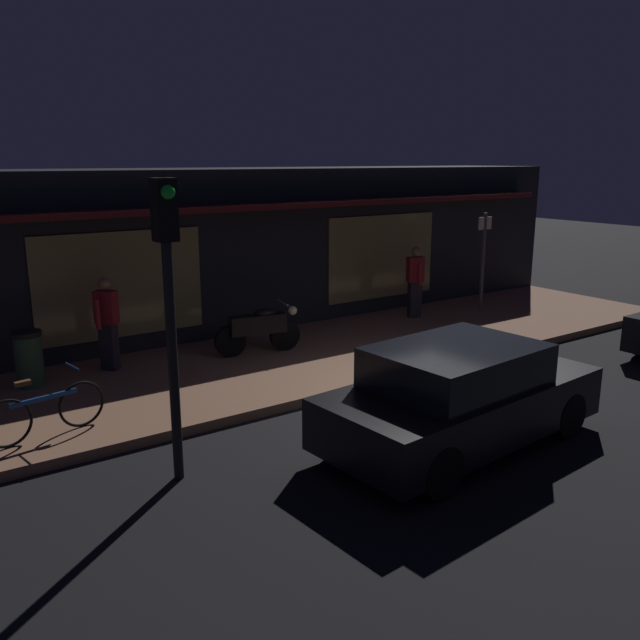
# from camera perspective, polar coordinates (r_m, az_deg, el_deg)

# --- Properties ---
(ground_plane) EXTENTS (60.00, 60.00, 0.00)m
(ground_plane) POSITION_cam_1_polar(r_m,az_deg,el_deg) (10.69, 9.38, -7.17)
(ground_plane) COLOR black
(sidewalk_slab) EXTENTS (18.00, 4.00, 0.15)m
(sidewalk_slab) POSITION_cam_1_polar(r_m,az_deg,el_deg) (12.86, 0.07, -3.00)
(sidewalk_slab) COLOR #8C6047
(sidewalk_slab) RESTS_ON ground_plane
(storefront_building) EXTENTS (18.00, 3.30, 3.60)m
(storefront_building) POSITION_cam_1_polar(r_m,az_deg,el_deg) (15.34, -7.24, 6.26)
(storefront_building) COLOR black
(storefront_building) RESTS_ON ground_plane
(motorcycle) EXTENTS (1.69, 0.61, 0.97)m
(motorcycle) POSITION_cam_1_polar(r_m,az_deg,el_deg) (12.60, -5.29, -0.70)
(motorcycle) COLOR black
(motorcycle) RESTS_ON sidewalk_slab
(bicycle_parked) EXTENTS (1.64, 0.44, 0.91)m
(bicycle_parked) POSITION_cam_1_polar(r_m,az_deg,el_deg) (9.59, -22.81, -7.36)
(bicycle_parked) COLOR black
(bicycle_parked) RESTS_ON sidewalk_slab
(person_photographer) EXTENTS (0.53, 0.46, 1.67)m
(person_photographer) POSITION_cam_1_polar(r_m,az_deg,el_deg) (12.06, -18.04, -0.13)
(person_photographer) COLOR #28232D
(person_photographer) RESTS_ON sidewalk_slab
(person_bystander) EXTENTS (0.43, 0.61, 1.67)m
(person_bystander) POSITION_cam_1_polar(r_m,az_deg,el_deg) (15.55, 8.27, 3.43)
(person_bystander) COLOR #28232D
(person_bystander) RESTS_ON sidewalk_slab
(sign_post) EXTENTS (0.44, 0.09, 2.40)m
(sign_post) POSITION_cam_1_polar(r_m,az_deg,el_deg) (16.46, 14.01, 5.44)
(sign_post) COLOR #47474C
(sign_post) RESTS_ON sidewalk_slab
(trash_bin) EXTENTS (0.48, 0.48, 0.93)m
(trash_bin) POSITION_cam_1_polar(r_m,az_deg,el_deg) (11.75, -24.02, -3.08)
(trash_bin) COLOR #2D4C33
(trash_bin) RESTS_ON sidewalk_slab
(traffic_light_pole) EXTENTS (0.24, 0.33, 3.60)m
(traffic_light_pole) POSITION_cam_1_polar(r_m,az_deg,el_deg) (7.64, -13.07, 3.53)
(traffic_light_pole) COLOR black
(traffic_light_pole) RESTS_ON ground_plane
(parked_car_near) EXTENTS (4.22, 2.07, 1.42)m
(parked_car_near) POSITION_cam_1_polar(r_m,az_deg,el_deg) (9.05, 12.09, -6.49)
(parked_car_near) COLOR black
(parked_car_near) RESTS_ON ground_plane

